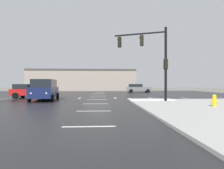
{
  "coord_description": "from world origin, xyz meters",
  "views": [
    {
      "loc": [
        0.49,
        -21.0,
        1.62
      ],
      "look_at": [
        1.99,
        6.78,
        1.53
      ],
      "focal_mm": 29.94,
      "sensor_mm": 36.0,
      "label": 1
    }
  ],
  "objects": [
    {
      "name": "road_asphalt",
      "position": [
        0.0,
        0.0,
        0.01
      ],
      "size": [
        44.0,
        44.0,
        0.02
      ],
      "primitive_type": "cube",
      "color": "#232326",
      "rests_on": "ground_plane"
    },
    {
      "name": "lane_markings",
      "position": [
        1.2,
        -1.38,
        0.02
      ],
      "size": [
        36.15,
        36.15,
        0.01
      ],
      "color": "silver",
      "rests_on": "road_asphalt"
    },
    {
      "name": "sedan_red",
      "position": [
        -7.45,
        0.47,
        0.85
      ],
      "size": [
        4.56,
        2.08,
        1.58
      ],
      "rotation": [
        0.0,
        0.0,
        -0.02
      ],
      "color": "#B21919",
      "rests_on": "road_asphalt"
    },
    {
      "name": "strip_building_background",
      "position": [
        -4.12,
        24.87,
        2.5
      ],
      "size": [
        24.83,
        8.0,
        5.01
      ],
      "color": "gray",
      "rests_on": "ground_plane"
    },
    {
      "name": "fire_hydrant",
      "position": [
        7.79,
        -9.27,
        0.54
      ],
      "size": [
        0.48,
        0.26,
        0.79
      ],
      "color": "gold",
      "rests_on": "sidewalk_corner"
    },
    {
      "name": "ground_plane",
      "position": [
        0.0,
        0.0,
        0.0
      ],
      "size": [
        120.0,
        120.0,
        0.0
      ],
      "primitive_type": "plane",
      "color": "slate"
    },
    {
      "name": "sedan_grey",
      "position": [
        7.22,
        13.52,
        0.85
      ],
      "size": [
        4.64,
        2.3,
        1.58
      ],
      "rotation": [
        0.0,
        0.0,
        -0.08
      ],
      "color": "slate",
      "rests_on": "road_asphalt"
    },
    {
      "name": "suv_navy",
      "position": [
        -5.05,
        -2.61,
        1.09
      ],
      "size": [
        2.5,
        4.96,
        2.03
      ],
      "rotation": [
        0.0,
        0.0,
        -1.48
      ],
      "color": "#141E47",
      "rests_on": "road_asphalt"
    },
    {
      "name": "traffic_signal_mast",
      "position": [
        4.91,
        -4.5,
        4.39
      ],
      "size": [
        4.51,
        1.95,
        6.45
      ],
      "rotation": [
        0.0,
        0.0,
        2.77
      ],
      "color": "black",
      "rests_on": "sidewalk_corner"
    },
    {
      "name": "snow_strip_curbside",
      "position": [
        5.0,
        -4.0,
        0.17
      ],
      "size": [
        4.0,
        1.6,
        0.06
      ],
      "primitive_type": "cube",
      "color": "white",
      "rests_on": "sidewalk_corner"
    }
  ]
}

